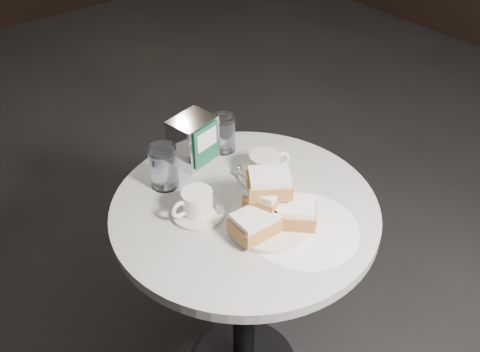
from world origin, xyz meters
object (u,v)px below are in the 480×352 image
object	(u,v)px
cafe_table	(244,258)
water_glass_left	(164,167)
coffee_cup_left	(197,205)
water_glass_right	(224,134)
beignet_plate	(271,209)
coffee_cup_right	(265,167)
napkin_dispenser	(194,140)

from	to	relation	value
cafe_table	water_glass_left	world-z (taller)	water_glass_left
coffee_cup_left	water_glass_right	world-z (taller)	water_glass_right
beignet_plate	coffee_cup_left	xyz separation A→B (m)	(-0.12, 0.14, -0.02)
coffee_cup_right	cafe_table	bearing A→B (deg)	-141.47
coffee_cup_left	water_glass_left	distance (m)	0.15
coffee_cup_right	coffee_cup_left	bearing A→B (deg)	-165.84
coffee_cup_right	water_glass_right	distance (m)	0.18
water_glass_right	coffee_cup_left	bearing A→B (deg)	-140.44
water_glass_left	water_glass_right	distance (m)	0.23
beignet_plate	water_glass_right	size ratio (longest dim) A/B	2.41
water_glass_left	coffee_cup_left	bearing A→B (deg)	-90.11
napkin_dispenser	beignet_plate	bearing A→B (deg)	-103.06
coffee_cup_right	napkin_dispenser	size ratio (longest dim) A/B	1.23
coffee_cup_left	coffee_cup_right	xyz separation A→B (m)	(0.23, 0.01, 0.00)
beignet_plate	water_glass_left	size ratio (longest dim) A/B	2.20
beignet_plate	napkin_dispenser	world-z (taller)	napkin_dispenser
cafe_table	napkin_dispenser	distance (m)	0.36
coffee_cup_right	napkin_dispenser	xyz separation A→B (m)	(-0.11, 0.19, 0.04)
water_glass_left	cafe_table	bearing A→B (deg)	-60.55
beignet_plate	water_glass_left	xyz separation A→B (m)	(-0.12, 0.30, 0.01)
water_glass_right	coffee_cup_right	bearing A→B (deg)	-87.70
cafe_table	beignet_plate	world-z (taller)	beignet_plate
cafe_table	coffee_cup_left	xyz separation A→B (m)	(-0.11, 0.05, 0.23)
cafe_table	coffee_cup_right	size ratio (longest dim) A/B	4.37
cafe_table	coffee_cup_right	xyz separation A→B (m)	(0.12, 0.06, 0.23)
water_glass_right	napkin_dispenser	size ratio (longest dim) A/B	0.80
coffee_cup_left	napkin_dispenser	world-z (taller)	napkin_dispenser
beignet_plate	napkin_dispenser	xyz separation A→B (m)	(0.01, 0.34, 0.02)
coffee_cup_left	water_glass_right	size ratio (longest dim) A/B	1.32
coffee_cup_left	napkin_dispenser	distance (m)	0.24
water_glass_right	napkin_dispenser	xyz separation A→B (m)	(-0.10, 0.01, 0.02)
coffee_cup_right	water_glass_left	size ratio (longest dim) A/B	1.40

